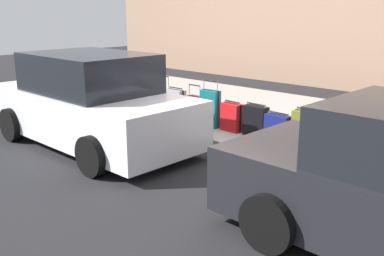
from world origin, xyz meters
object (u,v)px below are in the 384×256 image
(suitcase_black_6, at_px, (256,121))
(bollard_post, at_px, (111,89))
(suitcase_maroon_2, at_px, (363,146))
(suitcase_navy_5, at_px, (278,129))
(parked_car_white_1, at_px, (91,103))
(suitcase_silver_3, at_px, (332,133))
(suitcase_teal_8, at_px, (210,109))
(suitcase_olive_11, at_px, (162,102))
(suitcase_maroon_9, at_px, (194,109))
(suitcase_red_7, at_px, (232,117))
(suitcase_silver_10, at_px, (176,105))
(fire_hydrant, at_px, (132,90))
(suitcase_olive_4, at_px, (304,131))

(suitcase_black_6, bearing_deg, bollard_post, 2.89)
(suitcase_maroon_2, bearing_deg, suitcase_navy_5, -0.63)
(parked_car_white_1, bearing_deg, suitcase_maroon_2, -154.33)
(suitcase_silver_3, xyz_separation_m, bollard_post, (5.83, 0.08, 0.02))
(suitcase_maroon_2, relative_size, suitcase_teal_8, 0.91)
(suitcase_maroon_2, xyz_separation_m, suitcase_olive_11, (4.70, -0.13, 0.01))
(suitcase_maroon_9, bearing_deg, suitcase_olive_11, -2.27)
(suitcase_black_6, bearing_deg, suitcase_red_7, 1.56)
(suitcase_maroon_2, bearing_deg, suitcase_maroon_9, -1.36)
(suitcase_silver_10, distance_m, bollard_post, 2.22)
(suitcase_maroon_2, xyz_separation_m, parked_car_white_1, (4.26, 2.05, 0.37))
(suitcase_silver_3, height_order, fire_hydrant, fire_hydrant)
(suitcase_black_6, distance_m, parked_car_white_1, 3.08)
(suitcase_silver_3, bearing_deg, fire_hydrant, -0.76)
(suitcase_olive_4, height_order, suitcase_red_7, suitcase_olive_4)
(suitcase_red_7, bearing_deg, suitcase_maroon_2, 177.30)
(suitcase_silver_3, distance_m, suitcase_silver_10, 3.61)
(suitcase_silver_3, xyz_separation_m, fire_hydrant, (5.16, -0.07, 0.06))
(suitcase_black_6, xyz_separation_m, suitcase_silver_10, (2.02, 0.11, 0.04))
(suitcase_maroon_2, relative_size, bollard_post, 1.09)
(suitcase_maroon_2, height_order, suitcase_silver_3, suitcase_maroon_2)
(suitcase_navy_5, bearing_deg, suitcase_olive_11, -2.02)
(suitcase_olive_11, bearing_deg, suitcase_teal_8, 176.92)
(suitcase_olive_4, height_order, suitcase_teal_8, suitcase_teal_8)
(suitcase_black_6, bearing_deg, suitcase_olive_4, 173.49)
(suitcase_silver_10, relative_size, suitcase_olive_11, 0.79)
(suitcase_silver_3, bearing_deg, suitcase_olive_11, -1.65)
(suitcase_black_6, bearing_deg, suitcase_olive_11, 0.28)
(fire_hydrant, bearing_deg, suitcase_teal_8, 179.31)
(suitcase_silver_3, xyz_separation_m, suitcase_olive_11, (4.17, -0.12, -0.09))
(suitcase_silver_3, distance_m, suitcase_navy_5, 1.03)
(suitcase_teal_8, height_order, suitcase_olive_11, suitcase_teal_8)
(suitcase_navy_5, relative_size, bollard_post, 0.71)
(suitcase_silver_3, height_order, parked_car_white_1, parked_car_white_1)
(suitcase_olive_11, height_order, parked_car_white_1, parked_car_white_1)
(suitcase_maroon_9, bearing_deg, suitcase_black_6, -177.98)
(suitcase_black_6, relative_size, suitcase_teal_8, 0.65)
(suitcase_navy_5, distance_m, suitcase_maroon_9, 2.10)
(suitcase_navy_5, height_order, suitcase_teal_8, suitcase_teal_8)
(suitcase_maroon_2, relative_size, suitcase_olive_4, 1.21)
(suitcase_teal_8, xyz_separation_m, bollard_post, (3.18, 0.12, 0.03))
(suitcase_navy_5, height_order, parked_car_white_1, parked_car_white_1)
(suitcase_black_6, height_order, suitcase_silver_10, suitcase_silver_10)
(suitcase_silver_3, distance_m, suitcase_red_7, 2.14)
(bollard_post, bearing_deg, suitcase_maroon_9, -176.61)
(suitcase_maroon_2, xyz_separation_m, suitcase_black_6, (2.12, -0.14, 0.01))
(suitcase_black_6, xyz_separation_m, suitcase_maroon_9, (1.53, 0.05, -0.00))
(suitcase_teal_8, bearing_deg, suitcase_olive_11, -3.08)
(bollard_post, bearing_deg, suitcase_teal_8, -177.84)
(suitcase_maroon_2, height_order, suitcase_black_6, suitcase_maroon_2)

